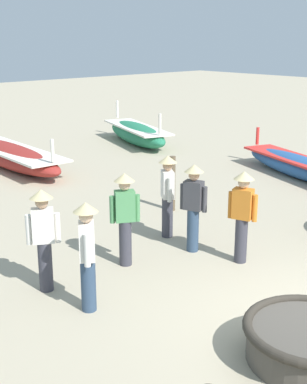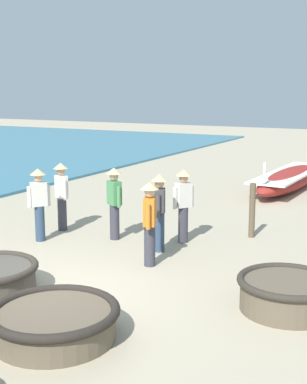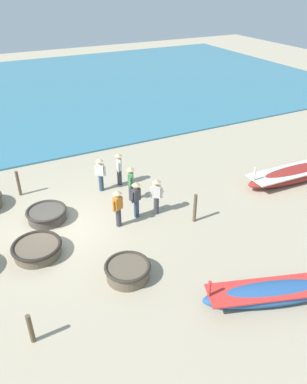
{
  "view_description": "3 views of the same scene",
  "coord_description": "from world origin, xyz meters",
  "px_view_note": "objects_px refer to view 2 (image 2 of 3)",
  "views": [
    {
      "loc": [
        -6.24,
        -3.24,
        3.91
      ],
      "look_at": [
        0.3,
        4.01,
        1.04
      ],
      "focal_mm": 50.0,
      "sensor_mm": 36.0,
      "label": 1
    },
    {
      "loc": [
        5.61,
        -6.53,
        3.43
      ],
      "look_at": [
        -0.0,
        4.06,
        1.1
      ],
      "focal_mm": 50.0,
      "sensor_mm": 36.0,
      "label": 2
    },
    {
      "loc": [
        12.64,
        -2.14,
        9.03
      ],
      "look_at": [
        0.32,
        4.16,
        0.82
      ],
      "focal_mm": 35.0,
      "sensor_mm": 36.0,
      "label": 3
    }
  ],
  "objects_px": {
    "fisherman_crouching": "(62,192)",
    "fisherman_by_coracle": "(159,208)",
    "coracle_front_right": "(55,321)",
    "fisherman_with_hat": "(114,199)",
    "coracle_beside_post": "(287,293)",
    "long_boat_green_hull": "(290,179)",
    "fisherman_standing_right": "(39,200)",
    "fisherman_hauling": "(150,218)",
    "fisherman_standing_left": "(183,201)",
    "mooring_post_inland": "(252,210)"
  },
  "relations": [
    {
      "from": "fisherman_crouching",
      "to": "fisherman_by_coracle",
      "type": "height_order",
      "value": "same"
    },
    {
      "from": "coracle_front_right",
      "to": "fisherman_crouching",
      "type": "xyz_separation_m",
      "value": [
        -3.48,
        4.72,
        0.7
      ]
    },
    {
      "from": "fisherman_with_hat",
      "to": "fisherman_by_coracle",
      "type": "xyz_separation_m",
      "value": [
        1.34,
        -0.35,
        0.0
      ]
    },
    {
      "from": "coracle_beside_post",
      "to": "coracle_front_right",
      "type": "xyz_separation_m",
      "value": [
        -2.6,
        -2.48,
        -0.03
      ]
    },
    {
      "from": "fisherman_by_coracle",
      "to": "long_boat_green_hull",
      "type": "bearing_deg",
      "value": 85.45
    },
    {
      "from": "coracle_beside_post",
      "to": "fisherman_with_hat",
      "type": "xyz_separation_m",
      "value": [
        -4.52,
        2.16,
        0.67
      ]
    },
    {
      "from": "fisherman_by_coracle",
      "to": "fisherman_standing_right",
      "type": "distance_m",
      "value": 2.83
    },
    {
      "from": "long_boat_green_hull",
      "to": "fisherman_crouching",
      "type": "xyz_separation_m",
      "value": [
        -3.57,
        -8.08,
        0.6
      ]
    },
    {
      "from": "coracle_beside_post",
      "to": "fisherman_standing_right",
      "type": "distance_m",
      "value": 6.12
    },
    {
      "from": "coracle_front_right",
      "to": "fisherman_with_hat",
      "type": "distance_m",
      "value": 5.07
    },
    {
      "from": "coracle_front_right",
      "to": "fisherman_with_hat",
      "type": "height_order",
      "value": "fisherman_with_hat"
    },
    {
      "from": "fisherman_with_hat",
      "to": "fisherman_hauling",
      "type": "xyz_separation_m",
      "value": [
        1.61,
        -1.28,
        0.0
      ]
    },
    {
      "from": "fisherman_hauling",
      "to": "long_boat_green_hull",
      "type": "bearing_deg",
      "value": 87.52
    },
    {
      "from": "long_boat_green_hull",
      "to": "fisherman_hauling",
      "type": "distance_m",
      "value": 9.47
    },
    {
      "from": "fisherman_standing_right",
      "to": "fisherman_standing_left",
      "type": "relative_size",
      "value": 1.0
    },
    {
      "from": "fisherman_standing_left",
      "to": "fisherman_hauling",
      "type": "height_order",
      "value": "same"
    },
    {
      "from": "fisherman_crouching",
      "to": "coracle_beside_post",
      "type": "bearing_deg",
      "value": -20.21
    },
    {
      "from": "coracle_beside_post",
      "to": "fisherman_hauling",
      "type": "relative_size",
      "value": 0.95
    },
    {
      "from": "fisherman_standing_right",
      "to": "fisherman_hauling",
      "type": "bearing_deg",
      "value": -7.0
    },
    {
      "from": "fisherman_with_hat",
      "to": "fisherman_standing_left",
      "type": "relative_size",
      "value": 1.0
    },
    {
      "from": "fisherman_standing_left",
      "to": "fisherman_standing_right",
      "type": "bearing_deg",
      "value": -154.26
    },
    {
      "from": "coracle_front_right",
      "to": "fisherman_standing_right",
      "type": "relative_size",
      "value": 1.1
    },
    {
      "from": "coracle_beside_post",
      "to": "coracle_front_right",
      "type": "bearing_deg",
      "value": -136.36
    },
    {
      "from": "fisherman_crouching",
      "to": "fisherman_standing_left",
      "type": "bearing_deg",
      "value": 7.97
    },
    {
      "from": "coracle_front_right",
      "to": "fisherman_crouching",
      "type": "height_order",
      "value": "fisherman_crouching"
    },
    {
      "from": "fisherman_standing_left",
      "to": "fisherman_with_hat",
      "type": "bearing_deg",
      "value": -161.27
    },
    {
      "from": "fisherman_standing_right",
      "to": "mooring_post_inland",
      "type": "relative_size",
      "value": 1.3
    },
    {
      "from": "fisherman_with_hat",
      "to": "fisherman_by_coracle",
      "type": "bearing_deg",
      "value": -14.73
    },
    {
      "from": "fisherman_by_coracle",
      "to": "fisherman_standing_left",
      "type": "distance_m",
      "value": 0.87
    },
    {
      "from": "fisherman_by_coracle",
      "to": "fisherman_standing_right",
      "type": "height_order",
      "value": "same"
    },
    {
      "from": "fisherman_standing_left",
      "to": "mooring_post_inland",
      "type": "bearing_deg",
      "value": 42.73
    },
    {
      "from": "long_boat_green_hull",
      "to": "fisherman_with_hat",
      "type": "bearing_deg",
      "value": -103.87
    },
    {
      "from": "long_boat_green_hull",
      "to": "fisherman_hauling",
      "type": "bearing_deg",
      "value": -92.48
    },
    {
      "from": "fisherman_standing_right",
      "to": "fisherman_hauling",
      "type": "xyz_separation_m",
      "value": [
        3.04,
        -0.37,
        0.0
      ]
    },
    {
      "from": "coracle_front_right",
      "to": "mooring_post_inland",
      "type": "bearing_deg",
      "value": 82.66
    },
    {
      "from": "coracle_front_right",
      "to": "fisherman_standing_right",
      "type": "bearing_deg",
      "value": 131.94
    },
    {
      "from": "coracle_beside_post",
      "to": "long_boat_green_hull",
      "type": "height_order",
      "value": "long_boat_green_hull"
    },
    {
      "from": "fisherman_standing_left",
      "to": "coracle_beside_post",
      "type": "bearing_deg",
      "value": -41.39
    },
    {
      "from": "coracle_front_right",
      "to": "fisherman_by_coracle",
      "type": "bearing_deg",
      "value": 97.77
    },
    {
      "from": "fisherman_with_hat",
      "to": "fisherman_crouching",
      "type": "height_order",
      "value": "same"
    },
    {
      "from": "fisherman_crouching",
      "to": "fisherman_standing_left",
      "type": "distance_m",
      "value": 3.09
    },
    {
      "from": "coracle_front_right",
      "to": "fisherman_standing_left",
      "type": "height_order",
      "value": "fisherman_standing_left"
    },
    {
      "from": "fisherman_hauling",
      "to": "fisherman_by_coracle",
      "type": "bearing_deg",
      "value": 106.15
    },
    {
      "from": "long_boat_green_hull",
      "to": "fisherman_with_hat",
      "type": "distance_m",
      "value": 8.43
    },
    {
      "from": "fisherman_crouching",
      "to": "fisherman_standing_right",
      "type": "distance_m",
      "value": 0.99
    },
    {
      "from": "coracle_beside_post",
      "to": "fisherman_with_hat",
      "type": "bearing_deg",
      "value": 154.48
    },
    {
      "from": "long_boat_green_hull",
      "to": "fisherman_by_coracle",
      "type": "xyz_separation_m",
      "value": [
        -0.68,
        -8.51,
        0.6
      ]
    },
    {
      "from": "fisherman_standing_left",
      "to": "coracle_front_right",
      "type": "bearing_deg",
      "value": -85.28
    },
    {
      "from": "long_boat_green_hull",
      "to": "mooring_post_inland",
      "type": "xyz_separation_m",
      "value": [
        0.72,
        -6.51,
        0.28
      ]
    },
    {
      "from": "long_boat_green_hull",
      "to": "fisherman_with_hat",
      "type": "xyz_separation_m",
      "value": [
        -2.02,
        -8.16,
        0.6
      ]
    }
  ]
}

